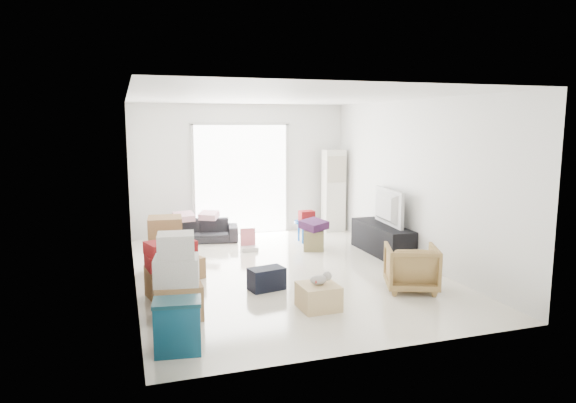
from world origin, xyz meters
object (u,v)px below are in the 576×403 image
Objects in this scene: storage_bins at (178,326)px; ac_tower at (334,191)px; tv_console at (382,239)px; wood_crate at (318,296)px; ottoman at (314,240)px; kids_table at (307,220)px; sofa at (200,227)px; armchair at (411,265)px; television at (383,221)px.

ac_tower is at bearing 52.71° from storage_bins.
tv_console is 3.05m from wood_crate.
kids_table is at bearing 81.47° from ottoman.
ac_tower is 2.82× the size of kids_table.
tv_console is at bearing -52.63° from kids_table.
kids_table is (-0.92, -0.84, -0.43)m from ac_tower.
sofa is 4.99m from storage_bins.
wood_crate is at bearing -68.46° from sofa.
ac_tower is 2.97m from sofa.
kids_table reaches higher than storage_bins.
sofa is at bearing -36.96° from armchair.
television is at bearing -23.73° from sofa.
wood_crate is at bearing 32.54° from armchair.
ottoman is (2.83, 3.57, -0.10)m from storage_bins.
television reaches higher than ottoman.
tv_console is 2.54× the size of kids_table.
tv_console is 4.89m from storage_bins.
television reaches higher than storage_bins.
armchair reaches higher than television.
armchair is at bearing -48.96° from sofa.
wood_crate is (0.87, -4.18, -0.13)m from sofa.
ottoman is at bearing 64.68° from television.
ac_tower is at bearing 12.76° from sofa.
wood_crate is (-2.04, -4.33, -0.72)m from ac_tower.
kids_table is at bearing 127.37° from tv_console.
ac_tower is 3.71× the size of wood_crate.
ac_tower reaches higher than armchair.
ottoman is at bearing 149.67° from tv_console.
television is 0.75× the size of sofa.
television is 3.08m from wood_crate.
kids_table is at bearing 42.38° from television.
armchair reaches higher than kids_table.
ac_tower is at bearing 6.37° from television.
kids_table reaches higher than tv_console.
ac_tower is 2.20m from tv_console.
armchair is at bearing -79.49° from ottoman.
storage_bins is (-3.90, -2.94, 0.02)m from tv_console.
tv_console is 2.23× the size of armchair.
armchair is at bearing 10.73° from wood_crate.
kids_table is (-0.97, 1.27, 0.18)m from tv_console.
storage_bins is at bearing -142.94° from tv_console.
ottoman is at bearing 70.29° from wood_crate.
tv_console is 1.61m from kids_table.
ac_tower is at bearing 91.36° from tv_console.
storage_bins is (-0.94, -4.90, -0.01)m from sofa.
kids_table is at bearing 72.27° from wood_crate.
storage_bins is 1.95m from wood_crate.
armchair is (-0.59, -1.94, 0.09)m from tv_console.
television reaches higher than kids_table.
armchair is 1.50× the size of wood_crate.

